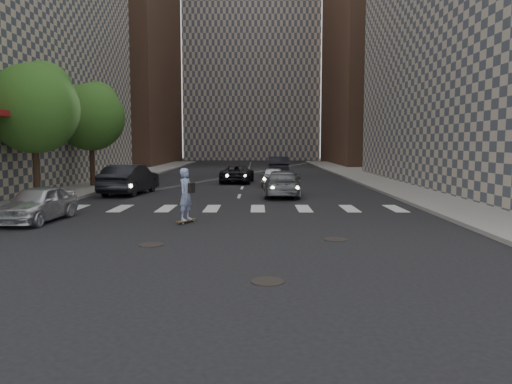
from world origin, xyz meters
TOP-DOWN VIEW (x-y plane):
  - ground at (0.00, 0.00)m, footprint 160.00×160.00m
  - sidewalk_left at (-14.50, 20.00)m, footprint 13.00×80.00m
  - sidewalk_right at (14.50, 20.00)m, footprint 13.00×80.00m
  - tower_left at (-20.00, 55.00)m, footprint 18.00×24.00m
  - tower_right at (20.00, 55.00)m, footprint 18.00×24.00m
  - tower_center at (0.00, 78.00)m, footprint 22.00×20.00m
  - tree_b at (-9.45, 11.14)m, footprint 4.20×4.20m
  - tree_c at (-9.45, 19.14)m, footprint 4.20×4.20m
  - manhole_a at (1.20, -2.50)m, footprint 0.70×0.70m
  - manhole_b at (-2.00, 1.20)m, footprint 0.70×0.70m
  - manhole_c at (3.30, 2.00)m, footprint 0.70×0.70m
  - skateboarder at (-1.56, 5.10)m, footprint 0.69×1.00m
  - silver_sedan at (-7.00, 5.37)m, footprint 1.89×4.01m
  - traffic_car_a at (-6.15, 15.14)m, footprint 2.39×5.21m
  - traffic_car_b at (2.33, 14.00)m, footprint 2.26×4.90m
  - traffic_car_c at (-0.46, 23.10)m, footprint 2.44×4.71m
  - traffic_car_d at (2.00, 20.04)m, footprint 1.66×3.88m
  - traffic_car_e at (2.85, 32.00)m, footprint 1.86×5.01m

SIDE VIEW (x-z plane):
  - ground at x=0.00m, z-range 0.00..0.00m
  - manhole_a at x=1.20m, z-range 0.00..0.02m
  - manhole_b at x=-2.00m, z-range 0.00..0.02m
  - manhole_c at x=3.30m, z-range 0.00..0.02m
  - sidewalk_left at x=-14.50m, z-range 0.00..0.15m
  - sidewalk_right at x=14.50m, z-range 0.00..0.15m
  - traffic_car_c at x=-0.46m, z-range 0.00..1.27m
  - traffic_car_d at x=2.00m, z-range 0.00..1.31m
  - silver_sedan at x=-7.00m, z-range 0.00..1.33m
  - traffic_car_b at x=2.33m, z-range 0.00..1.39m
  - traffic_car_e at x=2.85m, z-range 0.00..1.64m
  - traffic_car_a at x=-6.15m, z-range 0.00..1.66m
  - skateboarder at x=-1.56m, z-range 0.05..2.01m
  - tree_b at x=-9.45m, z-range 1.35..7.95m
  - tree_c at x=-9.45m, z-range 1.35..7.95m
  - tower_right at x=20.00m, z-range 0.00..36.00m
  - tower_left at x=-20.00m, z-range 0.00..40.00m
  - tower_center at x=0.00m, z-range 0.00..48.00m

